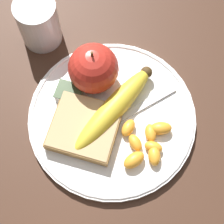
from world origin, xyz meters
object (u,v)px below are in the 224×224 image
Objects in this scene: plate at (112,117)px; juice_glass at (39,23)px; jam_packet at (69,94)px; banana at (114,108)px; bread_slice at (85,128)px; fork at (115,121)px; apple at (93,68)px.

plate is 0.20m from juice_glass.
plate is at bearing -10.17° from jam_packet.
bread_slice is at bearing -129.54° from banana.
plate is at bearing -91.84° from fork.
juice_glass reaches higher than bread_slice.
jam_packet is at bearing -61.42° from fork.
juice_glass is at bearing 145.17° from plate.
banana is at bearing -32.57° from juice_glass.
plate is 1.74× the size of fork.
plate is 0.01m from fork.
apple is at bearing 131.02° from plate.
jam_packet is at bearing -125.93° from apple.
banana reaches higher than jam_packet.
apple reaches higher than jam_packet.
apple is 0.09m from fork.
juice_glass is 0.13m from jam_packet.
fork is at bearing -44.17° from plate.
jam_packet is (-0.08, 0.00, -0.01)m from banana.
banana is at bearing -43.37° from apple.
fork is at bearing -48.42° from apple.
juice_glass is at bearing 147.43° from banana.
plate is 6.62× the size of jam_packet.
bread_slice reaches higher than plate.
juice_glass is 2.15× the size of jam_packet.
banana is (0.05, -0.04, -0.02)m from apple.
apple reaches higher than bread_slice.
apple is (-0.05, 0.05, 0.04)m from plate.
plate is 2.63× the size of bread_slice.
fork is (0.01, -0.01, 0.01)m from plate.
fork reaches higher than plate.
juice_glass is 0.49× the size of banana.
jam_packet is (-0.08, 0.01, 0.01)m from plate.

